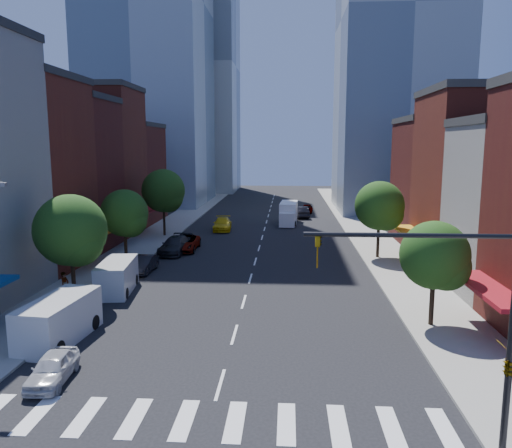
{
  "coord_description": "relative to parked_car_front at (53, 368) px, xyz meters",
  "views": [
    {
      "loc": [
        2.98,
        -20.9,
        10.7
      ],
      "look_at": [
        0.67,
        14.7,
        5.0
      ],
      "focal_mm": 35.0,
      "sensor_mm": 36.0,
      "label": 1
    }
  ],
  "objects": [
    {
      "name": "tree_left_mid",
      "position": [
        -3.7,
        22.12,
        3.88
      ],
      "size": [
        4.2,
        4.2,
        6.65
      ],
      "color": "black",
      "rests_on": "sidewalk_left"
    },
    {
      "name": "parked_car_front",
      "position": [
        0.0,
        0.0,
        0.0
      ],
      "size": [
        1.86,
        3.94,
        1.3
      ],
      "primitive_type": "imported",
      "rotation": [
        0.0,
        0.0,
        0.09
      ],
      "color": "silver",
      "rests_on": "ground"
    },
    {
      "name": "traffic_car_far",
      "position": [
        13.63,
        57.86,
        0.07
      ],
      "size": [
        2.11,
        4.37,
        1.44
      ],
      "primitive_type": "imported",
      "rotation": [
        0.0,
        0.0,
        3.04
      ],
      "color": "#999999",
      "rests_on": "ground"
    },
    {
      "name": "tree_left_far",
      "position": [
        -3.7,
        36.12,
        4.55
      ],
      "size": [
        5.0,
        5.0,
        7.75
      ],
      "color": "black",
      "rests_on": "sidewalk_left"
    },
    {
      "name": "pedestrian_far",
      "position": [
        -3.59,
        16.4,
        0.33
      ],
      "size": [
        0.79,
        0.93,
        1.67
      ],
      "primitive_type": "imported",
      "rotation": [
        0.0,
        0.0,
        -1.79
      ],
      "color": "#999999",
      "rests_on": "sidewalk_left"
    },
    {
      "name": "tree_left_near",
      "position": [
        -3.7,
        11.12,
        4.22
      ],
      "size": [
        4.8,
        4.8,
        7.3
      ],
      "color": "black",
      "rests_on": "sidewalk_left"
    },
    {
      "name": "bldg_left_2",
      "position": [
        -13.35,
        20.7,
        7.35
      ],
      "size": [
        12.0,
        9.0,
        16.0
      ],
      "primitive_type": "cube",
      "color": "maroon",
      "rests_on": "ground"
    },
    {
      "name": "parked_car_third",
      "position": [
        0.15,
        28.57,
        0.11
      ],
      "size": [
        2.59,
        5.53,
        1.53
      ],
      "primitive_type": "imported",
      "rotation": [
        0.0,
        0.0,
        0.01
      ],
      "color": "#999999",
      "rests_on": "ground"
    },
    {
      "name": "ground",
      "position": [
        7.65,
        0.2,
        -0.65
      ],
      "size": [
        220.0,
        220.0,
        0.0
      ],
      "primitive_type": "plane",
      "color": "black",
      "rests_on": "ground"
    },
    {
      "name": "sidewalk_right",
      "position": [
        20.15,
        40.2,
        -0.58
      ],
      "size": [
        5.0,
        120.0,
        0.15
      ],
      "primitive_type": "cube",
      "color": "gray",
      "rests_on": "ground"
    },
    {
      "name": "traffic_car_oncoming",
      "position": [
        12.63,
        52.67,
        0.17
      ],
      "size": [
        2.27,
        5.13,
        1.64
      ],
      "primitive_type": "imported",
      "rotation": [
        0.0,
        0.0,
        3.25
      ],
      "color": "black",
      "rests_on": "ground"
    },
    {
      "name": "sidewalk_left",
      "position": [
        -4.85,
        40.2,
        -0.58
      ],
      "size": [
        5.0,
        120.0,
        0.15
      ],
      "primitive_type": "cube",
      "color": "gray",
      "rests_on": "ground"
    },
    {
      "name": "bldg_right_2",
      "position": [
        28.65,
        24.2,
        6.85
      ],
      "size": [
        12.0,
        10.0,
        15.0
      ],
      "primitive_type": "cube",
      "color": "maroon",
      "rests_on": "ground"
    },
    {
      "name": "bldg_left_3",
      "position": [
        -13.35,
        29.2,
        6.85
      ],
      "size": [
        12.0,
        8.0,
        15.0
      ],
      "primitive_type": "cube",
      "color": "#531714",
      "rests_on": "ground"
    },
    {
      "name": "parked_car_rear",
      "position": [
        -0.51,
        27.16,
        0.17
      ],
      "size": [
        2.81,
        5.85,
        1.64
      ],
      "primitive_type": "imported",
      "rotation": [
        0.0,
        0.0,
        -0.09
      ],
      "color": "black",
      "rests_on": "ground"
    },
    {
      "name": "box_truck",
      "position": [
        10.69,
        46.51,
        0.73
      ],
      "size": [
        2.59,
        7.35,
        2.92
      ],
      "rotation": [
        0.0,
        0.0,
        -0.06
      ],
      "color": "white",
      "rests_on": "ground"
    },
    {
      "name": "bldg_right_3",
      "position": [
        28.65,
        34.2,
        5.85
      ],
      "size": [
        12.0,
        10.0,
        13.0
      ],
      "primitive_type": "cube",
      "color": "#531714",
      "rests_on": "ground"
    },
    {
      "name": "tree_right_far",
      "position": [
        19.3,
        26.12,
        4.21
      ],
      "size": [
        4.6,
        4.6,
        7.2
      ],
      "color": "black",
      "rests_on": "sidewalk_right"
    },
    {
      "name": "taxi",
      "position": [
        2.39,
        40.85,
        0.13
      ],
      "size": [
        2.61,
        5.55,
        1.57
      ],
      "primitive_type": "imported",
      "rotation": [
        0.0,
        0.0,
        0.08
      ],
      "color": "yellow",
      "rests_on": "ground"
    },
    {
      "name": "cargo_van_near",
      "position": [
        -1.87,
        4.55,
        0.55
      ],
      "size": [
        2.77,
        5.87,
        2.42
      ],
      "rotation": [
        0.0,
        0.0,
        -0.09
      ],
      "color": "silver",
      "rests_on": "ground"
    },
    {
      "name": "pedestrian_near",
      "position": [
        -4.66,
        11.57,
        0.45
      ],
      "size": [
        0.57,
        0.77,
        1.91
      ],
      "primitive_type": "imported",
      "rotation": [
        0.0,
        0.0,
        1.39
      ],
      "color": "#999999",
      "rests_on": "sidewalk_left"
    },
    {
      "name": "traffic_signal",
      "position": [
        17.59,
        -4.3,
        3.51
      ],
      "size": [
        7.24,
        2.24,
        8.0
      ],
      "color": "black",
      "rests_on": "sidewalk_right"
    },
    {
      "name": "bldg_left_4",
      "position": [
        -13.35,
        37.7,
        7.85
      ],
      "size": [
        12.0,
        9.0,
        17.0
      ],
      "primitive_type": "cube",
      "color": "maroon",
      "rests_on": "ground"
    },
    {
      "name": "tower_ne",
      "position": [
        27.65,
        62.2,
        29.35
      ],
      "size": [
        18.0,
        20.0,
        60.0
      ],
      "primitive_type": "cube",
      "color": "#9EA5AD",
      "rests_on": "ground"
    },
    {
      "name": "tower_far_w",
      "position": [
        -10.35,
        95.2,
        27.35
      ],
      "size": [
        18.0,
        18.0,
        56.0
      ],
      "primitive_type": "cube",
      "color": "#9EA5AD",
      "rests_on": "ground"
    },
    {
      "name": "tower_nw",
      "position": [
        -14.35,
        70.2,
        34.35
      ],
      "size": [
        20.0,
        22.0,
        70.0
      ],
      "primitive_type": "cube",
      "color": "#8C99A8",
      "rests_on": "ground"
    },
    {
      "name": "bldg_left_5",
      "position": [
        -13.35,
        47.2,
        5.85
      ],
      "size": [
        12.0,
        10.0,
        13.0
      ],
      "primitive_type": "cube",
      "color": "#531714",
      "rests_on": "ground"
    },
    {
      "name": "parked_car_second",
      "position": [
        -1.51,
        19.67,
        0.04
      ],
      "size": [
        1.59,
        4.23,
        1.38
      ],
      "primitive_type": "imported",
      "rotation": [
        0.0,
        0.0,
        -0.03
      ],
      "color": "black",
      "rests_on": "ground"
    },
    {
      "name": "crosswalk",
      "position": [
        7.65,
        -2.8,
        -0.65
      ],
      "size": [
        19.0,
        3.0,
        0.01
      ],
      "primitive_type": "cube",
      "color": "silver",
      "rests_on": "ground"
    },
    {
      "name": "cargo_van_far",
      "position": [
        -1.84,
        13.89,
        0.48
      ],
      "size": [
        2.76,
        5.58,
        2.29
      ],
      "rotation": [
        0.0,
        0.0,
        0.12
      ],
      "color": "silver",
      "rests_on": "ground"
    },
    {
      "name": "tree_right_near",
      "position": [
        19.3,
        8.12,
        3.54
      ],
      "size": [
        4.0,
        4.0,
        6.2
      ],
      "color": "black",
      "rests_on": "sidewalk_right"
    }
  ]
}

